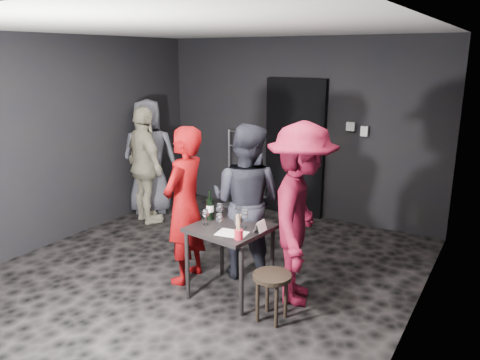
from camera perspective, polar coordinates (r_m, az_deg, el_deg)
The scene contains 26 objects.
floor at distance 5.53m, azimuth -4.37°, elevation -11.16°, with size 4.50×5.00×0.02m, color black.
ceiling at distance 4.97m, azimuth -5.02°, elevation 18.01°, with size 4.50×5.00×0.02m, color silver.
wall_back at distance 7.23m, azimuth 6.99°, elevation 6.28°, with size 4.50×0.04×2.70m, color black.
wall_left at distance 6.63m, azimuth -20.76°, elevation 4.62°, with size 0.04×5.00×2.70m, color black.
wall_right at distance 4.22m, azimuth 21.03°, elevation -0.92°, with size 0.04×5.00×2.70m, color black.
doorway at distance 7.22m, azimuth 6.72°, elevation 3.87°, with size 0.95×0.10×2.10m, color black.
wallbox_upper at distance 6.87m, azimuth 13.36°, elevation 6.37°, with size 0.12×0.06×0.12m, color #B7B7B2.
wallbox_lower at distance 6.82m, azimuth 14.94°, elevation 5.78°, with size 0.10×0.06×0.14m, color #B7B7B2.
hand_truck at distance 7.74m, azimuth -0.30°, elevation -1.55°, with size 0.42×0.35×1.26m.
tasting_table at distance 4.81m, azimuth -1.16°, elevation -6.76°, with size 0.72×0.72×0.75m.
stool at distance 4.47m, azimuth 3.93°, elevation -12.43°, with size 0.36×0.36×0.47m.
server_red at distance 5.04m, azimuth -6.80°, elevation -1.71°, with size 0.72×0.48×1.99m, color maroon.
woman_black at distance 5.12m, azimuth 0.79°, elevation -1.23°, with size 0.98×0.54×2.01m, color #22232D.
man_maroon at distance 4.58m, azimuth 7.49°, elevation -1.82°, with size 1.45×0.67×2.24m, color maroon.
bystander_cream at distance 6.96m, azimuth -11.54°, elevation 2.81°, with size 1.17×0.56×2.00m, color beige.
bystander_grey at distance 7.38m, azimuth -11.09°, elevation 4.10°, with size 1.05×0.57×2.14m, color slate.
tasting_mat at distance 4.59m, azimuth -0.99°, elevation -6.53°, with size 0.30×0.20×0.00m, color white.
wine_glass_a at distance 4.80m, azimuth -4.20°, elevation -4.45°, with size 0.07×0.07×0.18m, color white, non-canonical shape.
wine_glass_b at distance 4.92m, azimuth -2.50°, elevation -3.81°, with size 0.08×0.08×0.20m, color white, non-canonical shape.
wine_glass_c at distance 4.90m, azimuth -0.23°, elevation -3.99°, with size 0.07×0.07×0.18m, color white, non-canonical shape.
wine_glass_d at distance 4.66m, azimuth -2.51°, elevation -5.02°, with size 0.07×0.07×0.18m, color white, non-canonical shape.
wine_glass_e at distance 4.55m, azimuth -0.33°, elevation -5.49°, with size 0.07×0.07×0.19m, color white, non-canonical shape.
wine_glass_f at distance 4.70m, azimuth 0.55°, elevation -4.68°, with size 0.08×0.08×0.21m, color white, non-canonical shape.
wine_bottle at distance 4.94m, azimuth -3.68°, elevation -3.48°, with size 0.08×0.08×0.32m.
breadstick_cup at distance 4.42m, azimuth -0.17°, elevation -5.79°, with size 0.08×0.08×0.26m.
reserved_card at distance 4.64m, azimuth 2.32°, elevation -5.60°, with size 0.09×0.14×0.11m, color white, non-canonical shape.
Camera 1 is at (2.90, -4.03, 2.44)m, focal length 35.00 mm.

